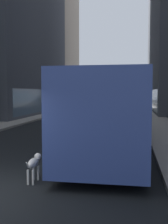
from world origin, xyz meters
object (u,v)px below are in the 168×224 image
(car_blue_hatchback, at_px, (125,106))
(car_yellow_taxi, at_px, (123,109))
(transit_bus, at_px, (112,108))
(car_silver_sedan, at_px, (127,101))
(dalmatian_dog, at_px, (34,163))
(box_truck, at_px, (92,98))

(car_blue_hatchback, bearing_deg, car_yellow_taxi, -90.00)
(transit_bus, relative_size, car_silver_sedan, 2.94)
(car_blue_hatchback, distance_m, car_silver_sedan, 20.18)
(car_blue_hatchback, xyz_separation_m, car_yellow_taxi, (-0.00, -5.73, -0.00))
(car_blue_hatchback, bearing_deg, dalmatian_dog, -93.84)
(car_yellow_taxi, bearing_deg, car_silver_sedan, 90.00)
(box_truck, distance_m, dalmatian_dog, 37.57)
(transit_bus, bearing_deg, car_silver_sedan, 90.00)
(car_yellow_taxi, bearing_deg, car_blue_hatchback, 90.00)
(car_blue_hatchback, distance_m, dalmatian_dog, 26.45)
(car_silver_sedan, xyz_separation_m, car_yellow_taxi, (-0.00, -25.91, 0.00))
(car_blue_hatchback, bearing_deg, car_silver_sedan, 90.00)
(car_blue_hatchback, bearing_deg, transit_bus, -90.00)
(car_silver_sedan, height_order, box_truck, box_truck)
(box_truck, bearing_deg, dalmatian_dog, -84.15)
(transit_bus, distance_m, car_yellow_taxi, 15.71)
(car_yellow_taxi, height_order, dalmatian_dog, car_yellow_taxi)
(dalmatian_dog, bearing_deg, car_silver_sedan, 87.82)
(car_silver_sedan, relative_size, car_yellow_taxi, 0.94)
(transit_bus, height_order, car_silver_sedan, transit_bus)
(car_blue_hatchback, xyz_separation_m, car_silver_sedan, (-0.00, 20.18, -0.00))
(car_silver_sedan, bearing_deg, box_truck, -121.29)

